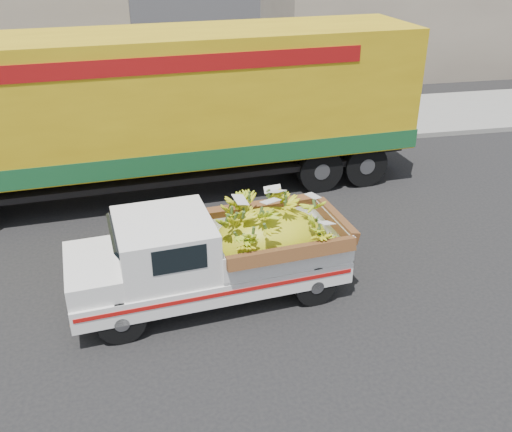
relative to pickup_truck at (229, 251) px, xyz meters
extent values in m
plane|color=black|center=(-2.33, -0.03, -0.88)|extent=(100.00, 100.00, 0.00)
cube|color=gray|center=(-2.33, 7.11, -0.81)|extent=(60.00, 0.25, 0.15)
cube|color=gray|center=(-2.33, 9.21, -0.81)|extent=(60.00, 4.00, 0.14)
cylinder|color=black|center=(-1.87, -0.93, -0.50)|extent=(0.77, 0.30, 0.76)
cylinder|color=black|center=(-2.03, 0.51, -0.50)|extent=(0.77, 0.30, 0.76)
cylinder|color=black|center=(1.39, -0.58, -0.50)|extent=(0.77, 0.30, 0.76)
cylinder|color=black|center=(1.23, 0.86, -0.50)|extent=(0.77, 0.30, 0.76)
cube|color=silver|center=(-0.37, -0.04, -0.33)|extent=(4.83, 2.18, 0.39)
cube|color=#A50F0C|center=(-0.28, -0.88, -0.26)|extent=(4.55, 0.51, 0.07)
cube|color=silver|center=(-2.65, -0.29, -0.43)|extent=(0.28, 1.66, 0.14)
cube|color=silver|center=(-2.27, -0.25, 0.04)|extent=(1.01, 1.67, 0.36)
cube|color=silver|center=(-1.09, -0.12, 0.31)|extent=(1.71, 1.78, 0.89)
cube|color=black|center=(-0.90, -0.92, 0.48)|extent=(0.84, 0.10, 0.42)
cube|color=silver|center=(0.82, 0.09, 0.12)|extent=(2.45, 1.93, 0.51)
ellipsoid|color=yellow|center=(0.72, 0.08, 0.01)|extent=(2.20, 1.57, 1.27)
cylinder|color=black|center=(4.08, 4.02, -0.33)|extent=(1.12, 0.40, 1.10)
cylinder|color=black|center=(3.93, 6.01, -0.33)|extent=(1.12, 0.40, 1.10)
cylinder|color=black|center=(2.88, 3.93, -0.33)|extent=(1.12, 0.40, 1.10)
cylinder|color=black|center=(2.73, 5.92, -0.33)|extent=(1.12, 0.40, 1.10)
cube|color=black|center=(-0.68, 4.66, -0.10)|extent=(12.04, 1.91, 0.36)
cube|color=gold|center=(-0.68, 4.66, 1.50)|extent=(11.92, 3.39, 2.84)
cube|color=#164E26|center=(-0.68, 4.66, 0.33)|extent=(11.98, 3.41, 0.45)
cube|color=maroon|center=(-0.59, 3.40, 2.47)|extent=(8.38, 0.66, 0.35)
camera|label=1|loc=(-1.27, -8.37, 5.02)|focal=40.00mm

